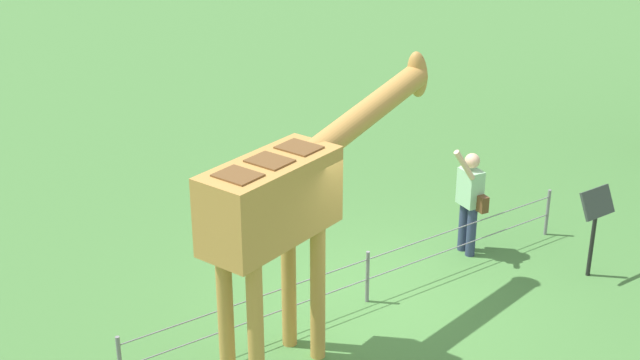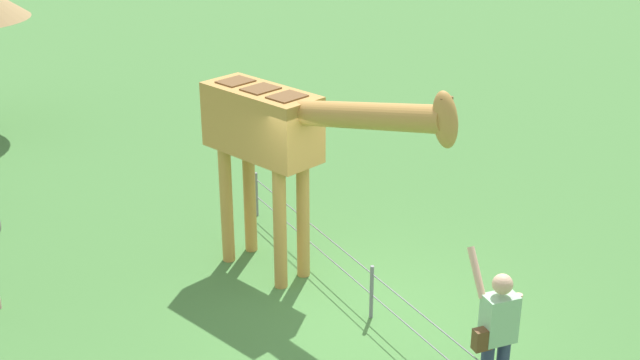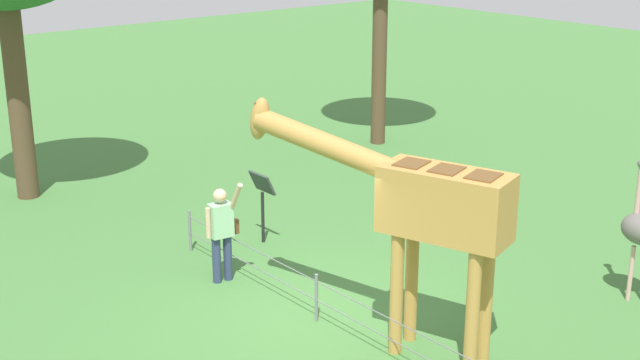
{
  "view_description": "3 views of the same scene",
  "coord_description": "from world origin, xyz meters",
  "views": [
    {
      "loc": [
        -6.4,
        -7.93,
        6.16
      ],
      "look_at": [
        -0.41,
        0.62,
        1.7
      ],
      "focal_mm": 49.57,
      "sensor_mm": 36.0,
      "label": 1
    },
    {
      "loc": [
        7.71,
        -4.87,
        5.81
      ],
      "look_at": [
        0.2,
        -0.74,
        2.18
      ],
      "focal_mm": 46.5,
      "sensor_mm": 36.0,
      "label": 2
    },
    {
      "loc": [
        -9.01,
        7.52,
        5.98
      ],
      "look_at": [
        -0.37,
        0.36,
        2.33
      ],
      "focal_mm": 49.22,
      "sensor_mm": 36.0,
      "label": 3
    }
  ],
  "objects": [
    {
      "name": "wire_fence",
      "position": [
        0.0,
        0.12,
        0.4
      ],
      "size": [
        7.05,
        0.05,
        0.75
      ],
      "color": "slate",
      "rests_on": "ground_plane"
    },
    {
      "name": "visitor",
      "position": [
        2.07,
        0.38,
        0.9
      ],
      "size": [
        0.61,
        0.59,
        1.76
      ],
      "color": "navy",
      "rests_on": "ground_plane"
    },
    {
      "name": "giraffe",
      "position": [
        -1.52,
        -0.4,
        2.12
      ],
      "size": [
        3.96,
        1.66,
        3.27
      ],
      "color": "#BC8942",
      "rests_on": "ground_plane"
    },
    {
      "name": "ground_plane",
      "position": [
        0.0,
        0.0,
        0.0
      ],
      "size": [
        60.0,
        60.0,
        0.0
      ],
      "primitive_type": "plane",
      "color": "#427538"
    }
  ]
}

